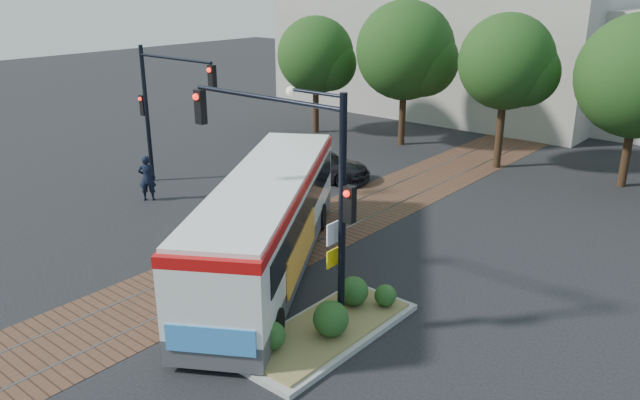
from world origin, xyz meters
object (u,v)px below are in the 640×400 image
Objects in this scene: officer at (147,178)px; signal_pole_left at (161,98)px; parked_car at (318,164)px; city_bus at (268,218)px; traffic_island at (330,322)px; signal_pole_main at (303,171)px.

signal_pole_left is at bearing -105.26° from officer.
parked_car is at bearing 48.42° from signal_pole_left.
officer is at bearing 138.44° from city_bus.
traffic_island is 3.95m from signal_pole_main.
city_bus reaches higher than officer.
signal_pole_main is 1.26× the size of parked_car.
city_bus is 4.42m from traffic_island.
traffic_island is 0.87× the size of signal_pole_left.
city_bus is 1.83× the size of signal_pole_main.
traffic_island is 14.50m from signal_pole_left.
signal_pole_main reaches higher than officer.
traffic_island is 1.09× the size of parked_car.
signal_pole_left reaches higher than city_bus.
signal_pole_main reaches higher than parked_car.
signal_pole_main reaches higher than traffic_island.
signal_pole_main is (2.88, -1.62, 2.45)m from city_bus.
city_bus is at bearing -167.64° from parked_car.
officer is at bearing -60.42° from signal_pole_left.
traffic_island is 13.22m from parked_car.
officer is 7.57m from parked_car.
officer is 0.40× the size of parked_car.
officer is at bearing 134.14° from parked_car.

